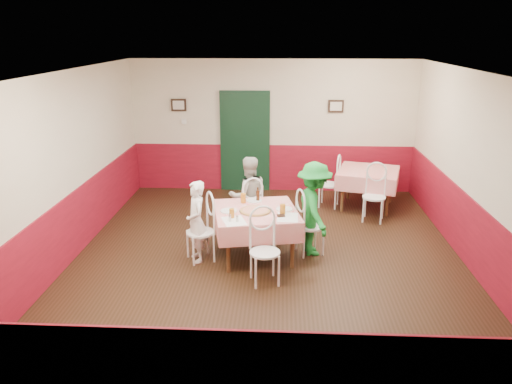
{
  "coord_description": "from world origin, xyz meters",
  "views": [
    {
      "loc": [
        0.19,
        -7.02,
        3.34
      ],
      "look_at": [
        -0.18,
        0.05,
        1.05
      ],
      "focal_mm": 35.0,
      "sensor_mm": 36.0,
      "label": 1
    }
  ],
  "objects_px": {
    "chair_left": "(200,232)",
    "wallet": "(281,216)",
    "second_table": "(367,189)",
    "diner_right": "(314,209)",
    "chair_near": "(265,253)",
    "glass_b": "(283,209)",
    "chair_right": "(310,226)",
    "diner_far": "(248,196)",
    "beer_bottle": "(258,195)",
    "glass_c": "(243,198)",
    "chair_far": "(249,210)",
    "chair_second_a": "(329,185)",
    "pizza": "(255,211)",
    "chair_second_b": "(374,197)",
    "glass_a": "(232,213)",
    "main_table": "(256,234)",
    "diner_left": "(196,222)"
  },
  "relations": [
    {
      "from": "chair_left",
      "to": "wallet",
      "type": "distance_m",
      "value": 1.26
    },
    {
      "from": "second_table",
      "to": "diner_right",
      "type": "distance_m",
      "value": 2.54
    },
    {
      "from": "chair_near",
      "to": "glass_b",
      "type": "xyz_separation_m",
      "value": [
        0.24,
        0.69,
        0.39
      ]
    },
    {
      "from": "chair_right",
      "to": "diner_far",
      "type": "relative_size",
      "value": 0.66
    },
    {
      "from": "chair_left",
      "to": "wallet",
      "type": "height_order",
      "value": "chair_left"
    },
    {
      "from": "chair_right",
      "to": "beer_bottle",
      "type": "bearing_deg",
      "value": 52.95
    },
    {
      "from": "wallet",
      "to": "glass_c",
      "type": "bearing_deg",
      "value": 124.55
    },
    {
      "from": "chair_right",
      "to": "glass_c",
      "type": "relative_size",
      "value": 5.93
    },
    {
      "from": "beer_bottle",
      "to": "diner_far",
      "type": "relative_size",
      "value": 0.15
    },
    {
      "from": "second_table",
      "to": "chair_far",
      "type": "distance_m",
      "value": 2.73
    },
    {
      "from": "chair_second_a",
      "to": "chair_near",
      "type": "bearing_deg",
      "value": -4.34
    },
    {
      "from": "second_table",
      "to": "diner_right",
      "type": "bearing_deg",
      "value": -118.11
    },
    {
      "from": "pizza",
      "to": "wallet",
      "type": "distance_m",
      "value": 0.43
    },
    {
      "from": "chair_right",
      "to": "diner_far",
      "type": "height_order",
      "value": "diner_far"
    },
    {
      "from": "wallet",
      "to": "diner_right",
      "type": "height_order",
      "value": "diner_right"
    },
    {
      "from": "chair_left",
      "to": "wallet",
      "type": "xyz_separation_m",
      "value": [
        1.21,
        -0.08,
        0.32
      ]
    },
    {
      "from": "chair_second_a",
      "to": "chair_far",
      "type": "bearing_deg",
      "value": -28.22
    },
    {
      "from": "chair_left",
      "to": "chair_second_a",
      "type": "bearing_deg",
      "value": 114.17
    },
    {
      "from": "chair_near",
      "to": "chair_second_b",
      "type": "height_order",
      "value": "same"
    },
    {
      "from": "glass_c",
      "to": "pizza",
      "type": "bearing_deg",
      "value": -62.08
    },
    {
      "from": "pizza",
      "to": "diner_far",
      "type": "xyz_separation_m",
      "value": [
        -0.17,
        0.94,
        -0.09
      ]
    },
    {
      "from": "chair_second_a",
      "to": "diner_right",
      "type": "xyz_separation_m",
      "value": [
        -0.44,
        -2.22,
        0.29
      ]
    },
    {
      "from": "chair_left",
      "to": "glass_c",
      "type": "distance_m",
      "value": 0.88
    },
    {
      "from": "pizza",
      "to": "glass_a",
      "type": "relative_size",
      "value": 3.34
    },
    {
      "from": "chair_second_b",
      "to": "glass_c",
      "type": "relative_size",
      "value": 5.93
    },
    {
      "from": "glass_b",
      "to": "glass_c",
      "type": "distance_m",
      "value": 0.79
    },
    {
      "from": "chair_near",
      "to": "wallet",
      "type": "relative_size",
      "value": 8.18
    },
    {
      "from": "wallet",
      "to": "diner_far",
      "type": "bearing_deg",
      "value": 104.96
    },
    {
      "from": "pizza",
      "to": "diner_right",
      "type": "bearing_deg",
      "value": 14.72
    },
    {
      "from": "main_table",
      "to": "wallet",
      "type": "height_order",
      "value": "wallet"
    },
    {
      "from": "wallet",
      "to": "chair_left",
      "type": "bearing_deg",
      "value": 165.18
    },
    {
      "from": "chair_near",
      "to": "chair_second_b",
      "type": "distance_m",
      "value": 3.13
    },
    {
      "from": "main_table",
      "to": "chair_far",
      "type": "bearing_deg",
      "value": 101.24
    },
    {
      "from": "chair_far",
      "to": "beer_bottle",
      "type": "height_order",
      "value": "beer_bottle"
    },
    {
      "from": "chair_second_b",
      "to": "diner_right",
      "type": "height_order",
      "value": "diner_right"
    },
    {
      "from": "chair_second_b",
      "to": "wallet",
      "type": "distance_m",
      "value": 2.56
    },
    {
      "from": "chair_second_a",
      "to": "diner_left",
      "type": "bearing_deg",
      "value": -25.25
    },
    {
      "from": "chair_far",
      "to": "chair_near",
      "type": "xyz_separation_m",
      "value": [
        0.33,
        -1.67,
        0.0
      ]
    },
    {
      "from": "chair_second_a",
      "to": "pizza",
      "type": "height_order",
      "value": "chair_second_a"
    },
    {
      "from": "glass_c",
      "to": "chair_second_b",
      "type": "bearing_deg",
      "value": 29.74
    },
    {
      "from": "main_table",
      "to": "diner_right",
      "type": "xyz_separation_m",
      "value": [
        0.88,
        0.18,
        0.36
      ]
    },
    {
      "from": "diner_left",
      "to": "chair_second_b",
      "type": "bearing_deg",
      "value": 100.44
    },
    {
      "from": "main_table",
      "to": "chair_right",
      "type": "bearing_deg",
      "value": 11.24
    },
    {
      "from": "chair_right",
      "to": "beer_bottle",
      "type": "distance_m",
      "value": 0.96
    },
    {
      "from": "diner_left",
      "to": "diner_right",
      "type": "relative_size",
      "value": 0.85
    },
    {
      "from": "second_table",
      "to": "chair_far",
      "type": "xyz_separation_m",
      "value": [
        -2.24,
        -1.56,
        0.08
      ]
    },
    {
      "from": "chair_right",
      "to": "chair_far",
      "type": "relative_size",
      "value": 1.0
    },
    {
      "from": "pizza",
      "to": "diner_far",
      "type": "distance_m",
      "value": 0.96
    },
    {
      "from": "chair_far",
      "to": "pizza",
      "type": "relative_size",
      "value": 1.99
    },
    {
      "from": "beer_bottle",
      "to": "chair_second_b",
      "type": "bearing_deg",
      "value": 30.48
    }
  ]
}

